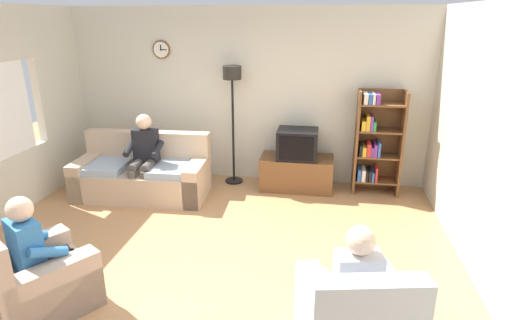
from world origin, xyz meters
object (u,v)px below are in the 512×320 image
(tv_stand, at_px, (297,173))
(bookshelf, at_px, (375,142))
(person_on_couch, at_px, (144,153))
(tv, at_px, (297,144))
(floor_lamp, at_px, (232,93))
(couch, at_px, (143,175))
(person_in_right_armchair, at_px, (353,281))
(armchair_near_window, at_px, (34,282))
(person_in_left_armchair, at_px, (38,247))

(tv_stand, bearing_deg, bookshelf, 3.52)
(tv_stand, xyz_separation_m, person_on_couch, (-2.14, -0.74, 0.45))
(tv, bearing_deg, floor_lamp, 173.06)
(couch, bearing_deg, bookshelf, 11.67)
(couch, distance_m, person_in_right_armchair, 3.91)
(armchair_near_window, bearing_deg, bookshelf, 45.63)
(bookshelf, height_order, armchair_near_window, bookshelf)
(bookshelf, distance_m, person_in_left_armchair, 4.57)
(armchair_near_window, height_order, person_in_left_armchair, person_in_left_armchair)
(couch, xyz_separation_m, person_in_right_armchair, (2.90, -2.60, 0.29))
(couch, relative_size, person_in_left_armchair, 1.73)
(tv, distance_m, armchair_near_window, 3.89)
(tv, bearing_deg, couch, -164.93)
(floor_lamp, relative_size, person_in_right_armchair, 1.65)
(tv_stand, height_order, person_in_right_armchair, person_in_right_armchair)
(floor_lamp, height_order, person_in_left_armchair, floor_lamp)
(tv, xyz_separation_m, floor_lamp, (-1.01, 0.12, 0.72))
(tv_stand, distance_m, armchair_near_window, 3.89)
(person_on_couch, xyz_separation_m, person_in_left_armchair, (0.07, -2.45, -0.09))
(tv_stand, bearing_deg, couch, -164.35)
(floor_lamp, bearing_deg, person_in_right_armchair, -63.17)
(person_on_couch, relative_size, person_in_left_armchair, 1.11)
(couch, xyz_separation_m, person_in_left_armchair, (0.17, -2.56, 0.29))
(bookshelf, relative_size, person_in_right_armchair, 1.38)
(bookshelf, relative_size, person_on_couch, 1.25)
(couch, xyz_separation_m, armchair_near_window, (0.12, -2.63, -0.02))
(bookshelf, bearing_deg, armchair_near_window, -134.37)
(floor_lamp, height_order, person_on_couch, floor_lamp)
(bookshelf, distance_m, floor_lamp, 2.25)
(floor_lamp, distance_m, person_on_couch, 1.59)
(couch, relative_size, tv_stand, 1.76)
(couch, height_order, bookshelf, bookshelf)
(bookshelf, relative_size, armchair_near_window, 1.32)
(floor_lamp, bearing_deg, couch, -149.29)
(couch, height_order, floor_lamp, floor_lamp)
(armchair_near_window, height_order, person_on_couch, person_on_couch)
(couch, bearing_deg, tv_stand, 15.65)
(bookshelf, bearing_deg, tv, -175.25)
(tv, bearing_deg, person_on_couch, -161.58)
(tv_stand, xyz_separation_m, floor_lamp, (-1.01, 0.10, 1.20))
(couch, height_order, armchair_near_window, same)
(tv, height_order, floor_lamp, floor_lamp)
(bookshelf, height_order, person_in_left_armchair, bookshelf)
(person_on_couch, bearing_deg, tv_stand, 19.01)
(armchair_near_window, bearing_deg, tv, 56.77)
(armchair_near_window, bearing_deg, person_in_right_armchair, 0.59)
(bookshelf, height_order, floor_lamp, floor_lamp)
(tv_stand, distance_m, person_on_couch, 2.30)
(armchair_near_window, relative_size, person_on_couch, 0.95)
(couch, bearing_deg, person_in_right_armchair, -41.86)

